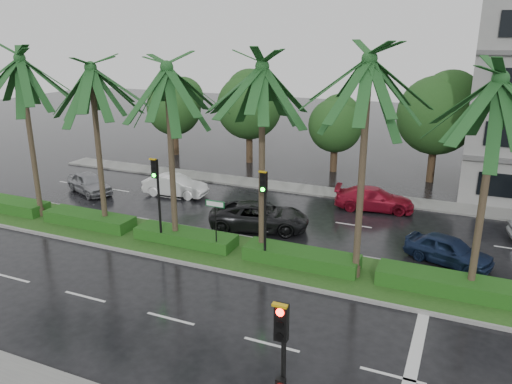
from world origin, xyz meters
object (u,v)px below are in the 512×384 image
at_px(signal_near, 282,376).
at_px(car_white, 175,185).
at_px(signal_median_left, 157,189).
at_px(car_darkgrey, 259,216).
at_px(car_blue, 449,250).
at_px(street_sign, 215,214).
at_px(car_red, 374,199).
at_px(car_silver, 89,183).

height_order(signal_near, car_white, signal_near).
relative_size(signal_median_left, car_darkgrey, 0.83).
xyz_separation_m(signal_near, signal_median_left, (-10.00, 9.69, 0.49)).
distance_m(signal_median_left, car_blue, 13.72).
distance_m(signal_median_left, car_darkgrey, 5.88).
relative_size(signal_near, street_sign, 1.68).
bearing_deg(car_blue, signal_near, -173.13).
height_order(car_red, car_blue, car_red).
relative_size(signal_near, signal_median_left, 1.00).
bearing_deg(car_silver, car_red, -53.15).
relative_size(car_silver, car_blue, 1.03).
xyz_separation_m(street_sign, car_white, (-6.74, 7.08, -1.44)).
distance_m(car_white, car_blue, 17.12).
height_order(street_sign, car_white, street_sign).
bearing_deg(car_blue, signal_median_left, 125.39).
bearing_deg(car_red, signal_near, 176.14).
bearing_deg(car_red, signal_median_left, 130.52).
relative_size(street_sign, car_blue, 0.67).
height_order(street_sign, car_red, street_sign).
distance_m(signal_median_left, street_sign, 3.13).
bearing_deg(car_darkgrey, car_white, 51.33).
bearing_deg(signal_near, car_darkgrey, 115.17).
height_order(car_white, car_red, car_white).
bearing_deg(signal_near, street_sign, 125.34).
xyz_separation_m(street_sign, car_blue, (10.00, 3.52, -1.47)).
distance_m(signal_near, car_silver, 24.54).
xyz_separation_m(car_red, car_blue, (4.50, -6.01, -0.01)).
distance_m(car_silver, car_red, 18.19).
bearing_deg(signal_median_left, car_blue, 15.89).
bearing_deg(street_sign, car_red, 60.01).
height_order(signal_near, street_sign, signal_near).
bearing_deg(signal_near, car_silver, 141.67).
bearing_deg(signal_median_left, car_white, 117.25).
distance_m(car_red, car_blue, 7.51).
distance_m(signal_near, car_blue, 13.85).
bearing_deg(street_sign, car_white, 133.59).
distance_m(signal_median_left, car_red, 13.11).
bearing_deg(street_sign, car_silver, 156.48).
xyz_separation_m(signal_near, car_red, (-1.50, 19.40, -1.84)).
bearing_deg(car_red, street_sign, 141.72).
bearing_deg(car_red, car_darkgrey, 129.80).
bearing_deg(signal_median_left, car_red, 48.80).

